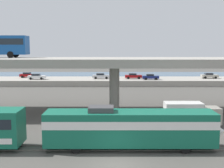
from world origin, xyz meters
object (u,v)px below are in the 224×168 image
Objects in this scene: parked_car_0 at (36,76)px; parked_car_4 at (150,77)px; parked_car_3 at (209,76)px; parked_car_1 at (101,76)px; parked_car_5 at (133,76)px; train_locomotive at (138,127)px; parked_car_2 at (27,75)px; service_truck_east at (190,114)px.

parked_car_0 and parked_car_4 have the same top height.
parked_car_1 is at bearing -178.17° from parked_car_3.
parked_car_5 is at bearing 152.67° from parked_car_4.
parked_car_4 is (30.15, -0.78, -0.00)m from parked_car_0.
train_locomotive is 3.74× the size of parked_car_1.
parked_car_2 is 0.95× the size of parked_car_3.
parked_car_3 is at bearing 64.83° from train_locomotive.
parked_car_0 is at bearing 114.77° from train_locomotive.
parked_car_5 is at bearing -0.24° from parked_car_1.
parked_car_5 is (-4.38, 2.26, 0.00)m from parked_car_4.
parked_car_1 is (-5.53, 50.44, 0.11)m from train_locomotive.
service_truck_east is at bearing 48.11° from train_locomotive.
parked_car_1 is (-12.73, 42.42, 0.67)m from service_truck_east.
parked_car_1 is (17.04, 1.52, -0.00)m from parked_car_0.
service_truck_east is 42.57m from parked_car_5.
parked_car_0 is 17.11m from parked_car_1.
train_locomotive is 10.80m from service_truck_east.
parked_car_1 is at bearing 96.25° from train_locomotive.
parked_car_2 is (-20.81, 3.09, -0.00)m from parked_car_1.
parked_car_3 is 16.89m from parked_car_4.
parked_car_1 is 8.73m from parked_car_5.
train_locomotive reaches higher than parked_car_3.
parked_car_3 and parked_car_4 have the same top height.
parked_car_3 is 1.05× the size of parked_car_4.
train_locomotive is at bearing -115.17° from parked_car_3.
service_truck_east is 1.46× the size of parked_car_1.
parked_car_2 is at bearing 129.24° from parked_car_0.
parked_car_2 is at bearing 177.57° from parked_car_3.
parked_car_2 is at bearing 173.96° from parked_car_5.
service_truck_east is at bearing -84.61° from parked_car_5.
parked_car_4 is at bearing -27.33° from parked_car_5.
parked_car_0 is at bearing -176.97° from parked_car_3.
service_truck_east reaches higher than parked_car_3.
train_locomotive is at bearing -93.63° from parked_car_5.
parked_car_5 is at bearing -6.04° from parked_car_2.
parked_car_2 is 50.54m from parked_car_3.
parked_car_1 is 13.31m from parked_car_4.
train_locomotive is at bearing -98.95° from parked_car_4.
train_locomotive is 48.74m from parked_car_4.
parked_car_1 is at bearing 179.76° from parked_car_5.
parked_car_2 is at bearing 126.39° from service_truck_east.
service_truck_east reaches higher than parked_car_2.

